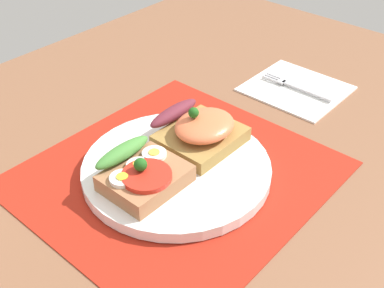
% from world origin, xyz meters
% --- Properties ---
extents(ground_plane, '(1.20, 0.90, 0.03)m').
position_xyz_m(ground_plane, '(0.00, 0.00, -0.02)').
color(ground_plane, brown).
extents(placemat, '(0.36, 0.34, 0.00)m').
position_xyz_m(placemat, '(0.00, 0.00, 0.00)').
color(placemat, '#A32113').
rests_on(placemat, ground_plane).
extents(plate, '(0.24, 0.24, 0.01)m').
position_xyz_m(plate, '(0.00, 0.00, 0.01)').
color(plate, white).
rests_on(plate, placemat).
extents(sandwich_egg_tomato, '(0.09, 0.09, 0.04)m').
position_xyz_m(sandwich_egg_tomato, '(-0.05, 0.00, 0.03)').
color(sandwich_egg_tomato, '#9F6A45').
rests_on(sandwich_egg_tomato, plate).
extents(sandwich_salmon, '(0.10, 0.10, 0.06)m').
position_xyz_m(sandwich_salmon, '(0.05, 0.01, 0.04)').
color(sandwich_salmon, olive).
rests_on(sandwich_salmon, plate).
extents(napkin, '(0.14, 0.15, 0.01)m').
position_xyz_m(napkin, '(0.29, -0.00, 0.00)').
color(napkin, white).
rests_on(napkin, ground_plane).
extents(fork, '(0.02, 0.13, 0.00)m').
position_xyz_m(fork, '(0.29, 0.00, 0.01)').
color(fork, '#B7B7BC').
rests_on(fork, napkin).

